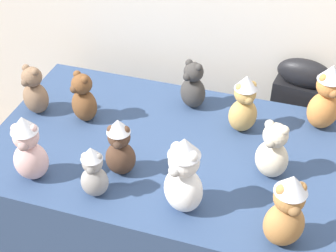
% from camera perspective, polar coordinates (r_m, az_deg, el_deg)
% --- Properties ---
extents(display_table, '(1.61, 0.98, 0.77)m').
position_cam_1_polar(display_table, '(2.54, -0.00, -8.94)').
color(display_table, navy).
rests_on(display_table, ground_plane).
extents(instrument_case, '(0.29, 0.16, 0.96)m').
position_cam_1_polar(instrument_case, '(2.87, 13.86, -0.92)').
color(instrument_case, black).
rests_on(instrument_case, ground_plane).
extents(teddy_bear_cream, '(0.17, 0.15, 0.27)m').
position_cam_1_polar(teddy_bear_cream, '(2.10, 11.72, -2.85)').
color(teddy_bear_cream, beige).
rests_on(teddy_bear_cream, display_table).
extents(teddy_bear_charcoal, '(0.16, 0.15, 0.25)m').
position_cam_1_polar(teddy_bear_charcoal, '(2.45, 2.83, 4.51)').
color(teddy_bear_charcoal, '#383533').
rests_on(teddy_bear_charcoal, display_table).
extents(teddy_bear_caramel, '(0.19, 0.18, 0.33)m').
position_cam_1_polar(teddy_bear_caramel, '(1.83, 13.22, -9.34)').
color(teddy_bear_caramel, '#B27A42').
rests_on(teddy_bear_caramel, display_table).
extents(teddy_bear_cocoa, '(0.15, 0.13, 0.28)m').
position_cam_1_polar(teddy_bear_cocoa, '(2.07, -5.46, -2.44)').
color(teddy_bear_cocoa, '#4C3323').
rests_on(teddy_bear_cocoa, display_table).
extents(teddy_bear_chestnut, '(0.17, 0.16, 0.26)m').
position_cam_1_polar(teddy_bear_chestnut, '(2.39, -9.51, 3.06)').
color(teddy_bear_chestnut, brown).
rests_on(teddy_bear_chestnut, display_table).
extents(teddy_bear_ginger, '(0.20, 0.19, 0.33)m').
position_cam_1_polar(teddy_bear_ginger, '(2.40, 17.38, 3.03)').
color(teddy_bear_ginger, '#D17F3D').
rests_on(teddy_bear_ginger, display_table).
extents(teddy_bear_blush, '(0.17, 0.15, 0.31)m').
position_cam_1_polar(teddy_bear_blush, '(2.10, -15.45, -2.51)').
color(teddy_bear_blush, beige).
rests_on(teddy_bear_blush, display_table).
extents(teddy_bear_snow, '(0.20, 0.19, 0.35)m').
position_cam_1_polar(teddy_bear_snow, '(1.89, 1.76, -5.62)').
color(teddy_bear_snow, white).
rests_on(teddy_bear_snow, display_table).
extents(teddy_bear_ash, '(0.13, 0.12, 0.24)m').
position_cam_1_polar(teddy_bear_ash, '(2.00, -8.40, -5.17)').
color(teddy_bear_ash, gray).
rests_on(teddy_bear_ash, display_table).
extents(teddy_bear_honey, '(0.17, 0.17, 0.30)m').
position_cam_1_polar(teddy_bear_honey, '(2.31, 8.56, 2.43)').
color(teddy_bear_honey, tan).
rests_on(teddy_bear_honey, display_table).
extents(teddy_bear_mocha, '(0.16, 0.15, 0.26)m').
position_cam_1_polar(teddy_bear_mocha, '(2.49, -14.81, 3.80)').
color(teddy_bear_mocha, '#7F6047').
rests_on(teddy_bear_mocha, display_table).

